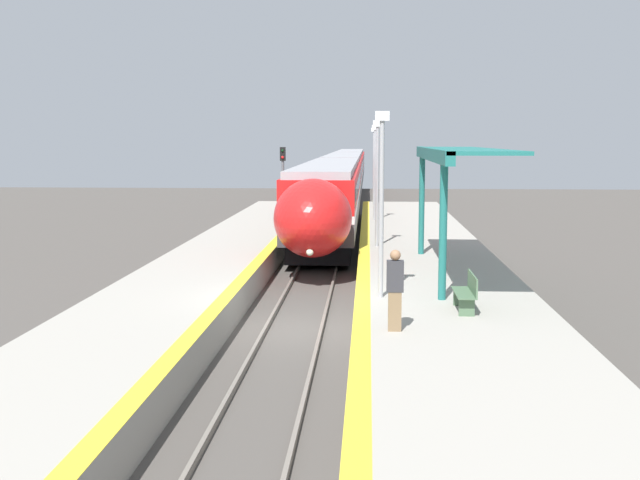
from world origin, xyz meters
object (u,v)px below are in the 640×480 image
(railway_signal, at_px, (283,182))
(lamppost_near, at_px, (382,191))
(train, at_px, (343,176))
(lamppost_far, at_px, (375,165))
(person_waiting, at_px, (395,289))
(lamppost_mid, at_px, (377,174))
(lamppost_farthest, at_px, (374,160))
(platform_bench, at_px, (467,291))

(railway_signal, distance_m, lamppost_near, 21.23)
(train, bearing_deg, lamppost_far, -83.63)
(railway_signal, xyz_separation_m, lamppost_near, (4.73, -20.67, 0.87))
(person_waiting, bearing_deg, railway_signal, 101.56)
(train, height_order, lamppost_near, lamppost_near)
(train, bearing_deg, person_waiting, -86.74)
(lamppost_near, height_order, lamppost_mid, same)
(lamppost_mid, distance_m, lamppost_farthest, 19.88)
(lamppost_mid, bearing_deg, train, 94.27)
(lamppost_near, xyz_separation_m, lamppost_farthest, (0.00, 29.82, 0.00))
(person_waiting, distance_m, lamppost_near, 4.08)
(platform_bench, relative_size, lamppost_far, 0.34)
(lamppost_near, bearing_deg, lamppost_farthest, 90.00)
(platform_bench, relative_size, lamppost_farthest, 0.34)
(person_waiting, xyz_separation_m, lamppost_near, (-0.24, 3.63, 1.85))
(train, bearing_deg, lamppost_near, -86.79)
(train, bearing_deg, lamppost_farthest, -77.48)
(platform_bench, xyz_separation_m, person_waiting, (-1.79, -2.10, 0.44))
(railway_signal, distance_m, lamppost_farthest, 10.33)
(lamppost_near, xyz_separation_m, lamppost_far, (0.00, 19.88, 0.00))
(platform_bench, xyz_separation_m, lamppost_far, (-2.03, 21.42, 2.28))
(platform_bench, distance_m, lamppost_near, 3.42)
(train, bearing_deg, railway_signal, -97.40)
(platform_bench, relative_size, lamppost_near, 0.34)
(railway_signal, bearing_deg, platform_bench, -73.08)
(person_waiting, height_order, lamppost_farthest, lamppost_farthest)
(lamppost_far, bearing_deg, person_waiting, -89.41)
(lamppost_near, relative_size, lamppost_mid, 1.00)
(train, xyz_separation_m, lamppost_near, (2.23, -39.88, 1.47))
(platform_bench, bearing_deg, lamppost_farthest, 93.70)
(train, relative_size, railway_signal, 15.39)
(train, distance_m, lamppost_mid, 30.06)
(lamppost_far, bearing_deg, railway_signal, 170.48)
(railway_signal, relative_size, lamppost_mid, 0.95)
(railway_signal, xyz_separation_m, lamppost_mid, (4.73, -10.73, 0.87))
(platform_bench, distance_m, railway_signal, 23.26)
(platform_bench, distance_m, lamppost_far, 21.63)
(person_waiting, relative_size, lamppost_mid, 0.37)
(railway_signal, relative_size, lamppost_far, 0.95)
(train, relative_size, lamppost_far, 14.65)
(railway_signal, bearing_deg, lamppost_near, -77.12)
(lamppost_far, bearing_deg, platform_bench, -84.59)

